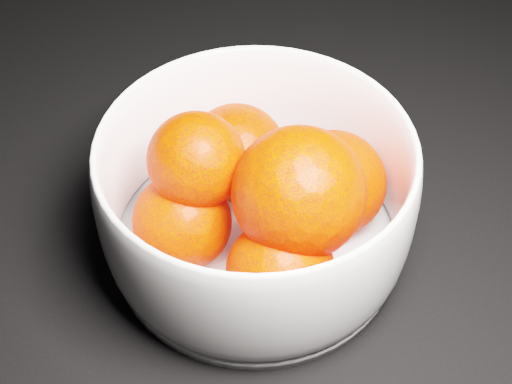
# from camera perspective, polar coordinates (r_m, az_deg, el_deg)

# --- Properties ---
(ground) EXTENTS (3.00, 3.00, 0.00)m
(ground) POSITION_cam_1_polar(r_m,az_deg,el_deg) (0.75, -17.05, 12.83)
(ground) COLOR black
(ground) RESTS_ON ground
(bowl) EXTENTS (0.21, 0.21, 0.10)m
(bowl) POSITION_cam_1_polar(r_m,az_deg,el_deg) (0.47, 0.00, -0.42)
(bowl) COLOR white
(bowl) RESTS_ON ground
(orange_pile) EXTENTS (0.17, 0.17, 0.12)m
(orange_pile) POSITION_cam_1_polar(r_m,az_deg,el_deg) (0.46, 0.74, -0.23)
(orange_pile) COLOR red
(orange_pile) RESTS_ON bowl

